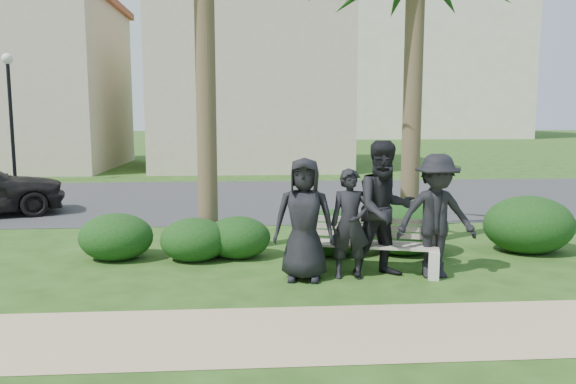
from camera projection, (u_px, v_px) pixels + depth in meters
name	position (u px, v px, depth m)	size (l,w,h in m)	color
ground	(335.00, 282.00, 7.68)	(160.00, 160.00, 0.00)	#204212
footpath	(362.00, 331.00, 5.90)	(30.00, 1.60, 0.01)	tan
asphalt_street	(291.00, 198.00, 15.59)	(160.00, 8.00, 0.01)	#2D2D30
stucco_bldg_right	(251.00, 84.00, 24.90)	(8.40, 8.40, 7.30)	#BAAE8B
hotel_tower	(385.00, 13.00, 61.24)	(26.00, 18.00, 37.30)	beige
street_lamp	(10.00, 95.00, 18.50)	(0.36, 0.36, 4.29)	black
park_bench	(362.00, 249.00, 8.13)	(2.27, 1.06, 0.75)	gray
man_a	(304.00, 219.00, 7.67)	(0.83, 0.54, 1.69)	black
man_b	(350.00, 224.00, 7.76)	(0.56, 0.37, 1.53)	black
man_c	(385.00, 209.00, 7.81)	(0.93, 0.73, 1.92)	black
man_d	(436.00, 216.00, 7.80)	(1.12, 0.64, 1.74)	black
hedge_a	(116.00, 236.00, 8.85)	(1.16, 0.96, 0.76)	#10330E
hedge_b	(194.00, 238.00, 8.78)	(1.06, 0.88, 0.69)	#10330E
hedge_c	(238.00, 236.00, 8.96)	(1.05, 0.87, 0.68)	#10330E
hedge_d	(333.00, 231.00, 9.15)	(1.18, 0.97, 0.77)	#10330E
hedge_e	(405.00, 225.00, 9.22)	(1.42, 1.17, 0.93)	#10330E
hedge_f	(529.00, 223.00, 9.32)	(1.49, 1.23, 0.97)	#10330E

